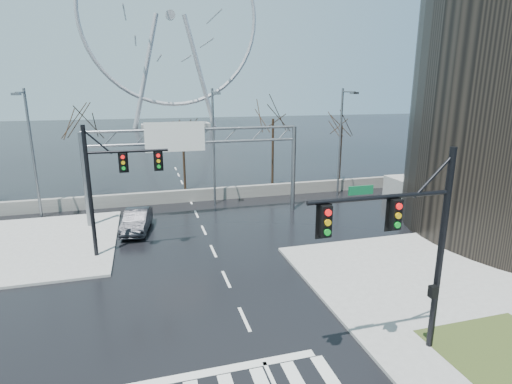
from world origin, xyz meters
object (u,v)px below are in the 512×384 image
object	(u,v)px
sign_gantry	(191,154)
ferris_wheel	(171,23)
signal_mast_near	(412,236)
car	(137,221)
signal_mast_far	(109,179)

from	to	relation	value
sign_gantry	ferris_wheel	distance (m)	82.91
signal_mast_near	car	xyz separation A→B (m)	(-9.77, 17.20, -4.09)
signal_mast_far	sign_gantry	size ratio (longest dim) A/B	0.49
sign_gantry	car	world-z (taller)	sign_gantry
signal_mast_near	sign_gantry	world-z (taller)	signal_mast_near
car	signal_mast_far	bearing A→B (deg)	-97.20
sign_gantry	ferris_wheel	size ratio (longest dim) A/B	0.32
ferris_wheel	car	xyz separation A→B (m)	(-9.63, -81.84, -25.35)
signal_mast_far	sign_gantry	world-z (taller)	signal_mast_far
sign_gantry	car	bearing A→B (deg)	-157.07
signal_mast_near	signal_mast_far	distance (m)	17.03
signal_mast_near	car	size ratio (longest dim) A/B	1.69
sign_gantry	ferris_wheel	bearing A→B (deg)	86.16
sign_gantry	ferris_wheel	world-z (taller)	ferris_wheel
signal_mast_near	sign_gantry	size ratio (longest dim) A/B	0.49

